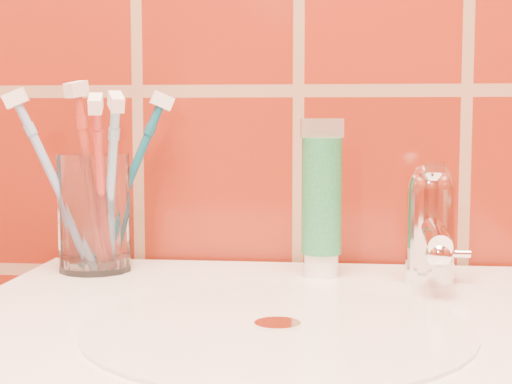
# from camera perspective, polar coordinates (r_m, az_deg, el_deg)

# --- Properties ---
(glass_tumbler) EXTENTS (0.08, 0.08, 0.12)m
(glass_tumbler) POSITION_cam_1_polar(r_m,az_deg,el_deg) (0.84, -11.66, -1.49)
(glass_tumbler) COLOR white
(glass_tumbler) RESTS_ON pedestal_sink
(toothpaste_tube) EXTENTS (0.05, 0.04, 0.16)m
(toothpaste_tube) POSITION_cam_1_polar(r_m,az_deg,el_deg) (0.80, 4.79, -0.80)
(toothpaste_tube) COLOR white
(toothpaste_tube) RESTS_ON pedestal_sink
(faucet) EXTENTS (0.05, 0.11, 0.12)m
(faucet) POSITION_cam_1_polar(r_m,az_deg,el_deg) (0.78, 12.61, -1.97)
(faucet) COLOR white
(faucet) RESTS_ON pedestal_sink
(toothbrush_0) EXTENTS (0.07, 0.10, 0.21)m
(toothbrush_0) POSITION_cam_1_polar(r_m,az_deg,el_deg) (0.82, -11.98, 0.85)
(toothbrush_0) COLOR #B33726
(toothbrush_0) RESTS_ON glass_tumbler
(toothbrush_1) EXTENTS (0.15, 0.13, 0.20)m
(toothbrush_1) POSITION_cam_1_polar(r_m,az_deg,el_deg) (0.85, -9.25, 0.73)
(toothbrush_1) COLOR #0D536E
(toothbrush_1) RESTS_ON glass_tumbler
(toothbrush_2) EXTENTS (0.12, 0.16, 0.21)m
(toothbrush_2) POSITION_cam_1_polar(r_m,az_deg,el_deg) (0.81, -10.54, 0.33)
(toothbrush_2) COLOR #7EB3E0
(toothbrush_2) RESTS_ON glass_tumbler
(toothbrush_3) EXTENTS (0.14, 0.12, 0.20)m
(toothbrush_3) POSITION_cam_1_polar(r_m,az_deg,el_deg) (0.83, -14.35, 0.56)
(toothbrush_3) COLOR #779DD4
(toothbrush_3) RESTS_ON glass_tumbler
(toothbrush_4) EXTENTS (0.07, 0.16, 0.21)m
(toothbrush_4) POSITION_cam_1_polar(r_m,az_deg,el_deg) (0.81, -11.22, 0.24)
(toothbrush_4) COLOR #B22B26
(toothbrush_4) RESTS_ON glass_tumbler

